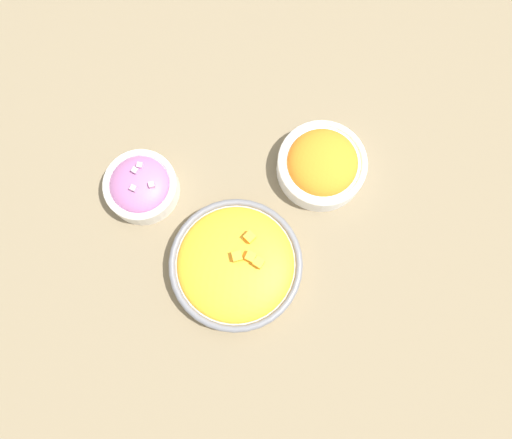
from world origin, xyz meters
The scene contains 4 objects.
ground_plane centered at (0.00, 0.00, 0.00)m, with size 3.00×3.00×0.00m, color #75664C.
bowl_red_onion centered at (-0.21, -0.03, 0.03)m, with size 0.13×0.13×0.07m.
bowl_carrots centered at (0.07, 0.14, 0.03)m, with size 0.16×0.16×0.07m.
bowl_squash centered at (0.00, -0.09, 0.03)m, with size 0.23×0.23×0.07m.
Camera 1 is at (0.08, -0.17, 0.87)m, focal length 35.00 mm.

